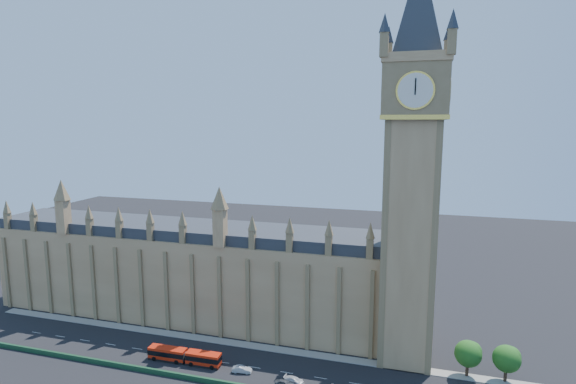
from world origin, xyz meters
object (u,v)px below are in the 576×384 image
(red_bus, at_px, (184,356))
(car_grey, at_px, (284,383))
(car_white, at_px, (294,380))
(car_silver, at_px, (242,369))

(red_bus, relative_size, car_grey, 4.39)
(car_grey, bearing_deg, red_bus, 87.78)
(car_white, bearing_deg, car_grey, 144.16)
(red_bus, xyz_separation_m, car_silver, (15.01, -0.29, -0.91))
(car_grey, xyz_separation_m, car_silver, (-11.05, 2.57, 0.03))
(car_grey, height_order, car_white, car_grey)
(red_bus, relative_size, car_white, 3.94)
(red_bus, distance_m, car_silver, 15.04)
(car_silver, distance_m, car_white, 12.80)
(red_bus, xyz_separation_m, car_grey, (26.06, -2.86, -0.94))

